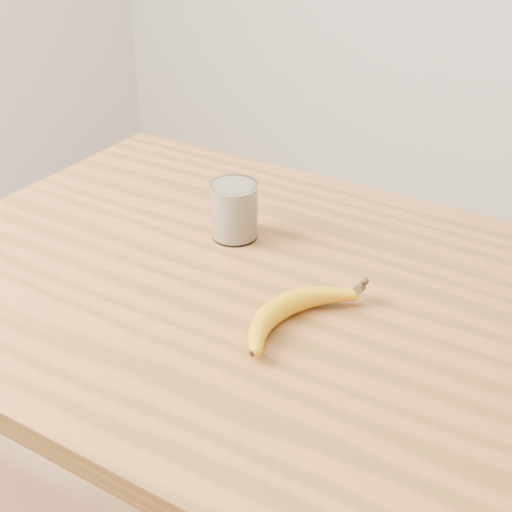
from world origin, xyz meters
The scene contains 3 objects.
table centered at (0.00, 0.00, 0.77)m, with size 1.20×0.80×0.90m.
smoothie_glass centered at (-0.15, 0.10, 0.95)m, with size 0.08×0.08×0.10m.
banana centered at (0.03, -0.06, 0.92)m, with size 0.10×0.28×0.03m, color #C6890A, non-canonical shape.
Camera 1 is at (0.43, -0.78, 1.48)m, focal length 50.00 mm.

